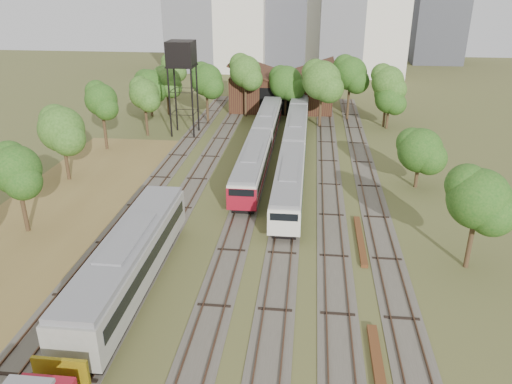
# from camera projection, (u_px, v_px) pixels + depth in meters

# --- Properties ---
(ground) EXTENTS (240.00, 240.00, 0.00)m
(ground) POSITION_uv_depth(u_px,v_px,m) (237.00, 341.00, 29.47)
(ground) COLOR #475123
(ground) RESTS_ON ground
(dry_grass_patch) EXTENTS (14.00, 60.00, 0.04)m
(dry_grass_patch) POSITION_uv_depth(u_px,v_px,m) (22.00, 255.00, 38.59)
(dry_grass_patch) COLOR brown
(dry_grass_patch) RESTS_ON ground
(tracks) EXTENTS (24.60, 80.00, 0.19)m
(tracks) POSITION_uv_depth(u_px,v_px,m) (265.00, 182.00, 52.34)
(tracks) COLOR #4C473D
(tracks) RESTS_ON ground
(railcar_red_set) EXTENTS (2.72, 34.57, 3.35)m
(railcar_red_set) POSITION_uv_depth(u_px,v_px,m) (261.00, 141.00, 59.59)
(railcar_red_set) COLOR black
(railcar_red_set) RESTS_ON ground
(railcar_green_set) EXTENTS (2.68, 52.08, 3.31)m
(railcar_green_set) POSITION_uv_depth(u_px,v_px,m) (296.00, 132.00, 63.20)
(railcar_green_set) COLOR black
(railcar_green_set) RESTS_ON ground
(railcar_rear) EXTENTS (2.85, 16.08, 3.52)m
(railcar_rear) POSITION_uv_depth(u_px,v_px,m) (277.00, 92.00, 84.43)
(railcar_rear) COLOR black
(railcar_rear) RESTS_ON ground
(old_grey_coach) EXTENTS (3.19, 18.00, 3.95)m
(old_grey_coach) POSITION_uv_depth(u_px,v_px,m) (130.00, 261.00, 33.69)
(old_grey_coach) COLOR black
(old_grey_coach) RESTS_ON ground
(water_tower) EXTENTS (3.57, 3.57, 12.33)m
(water_tower) POSITION_uv_depth(u_px,v_px,m) (181.00, 56.00, 64.49)
(water_tower) COLOR black
(water_tower) RESTS_ON ground
(rail_pile_near) EXTENTS (0.58, 8.70, 0.29)m
(rail_pile_near) POSITION_uv_depth(u_px,v_px,m) (380.00, 379.00, 26.50)
(rail_pile_near) COLOR brown
(rail_pile_near) RESTS_ON ground
(rail_pile_far) EXTENTS (0.51, 8.21, 0.27)m
(rail_pile_far) POSITION_uv_depth(u_px,v_px,m) (360.00, 240.00, 40.55)
(rail_pile_far) COLOR brown
(rail_pile_far) RESTS_ON ground
(maintenance_shed) EXTENTS (16.45, 11.55, 7.58)m
(maintenance_shed) POSITION_uv_depth(u_px,v_px,m) (282.00, 90.00, 81.34)
(maintenance_shed) COLOR #321612
(maintenance_shed) RESTS_ON ground
(tree_band_left) EXTENTS (7.64, 74.02, 8.18)m
(tree_band_left) POSITION_uv_depth(u_px,v_px,m) (84.00, 124.00, 53.32)
(tree_band_left) COLOR #382616
(tree_band_left) RESTS_ON ground
(tree_band_far) EXTENTS (37.10, 10.49, 9.30)m
(tree_band_far) POSITION_uv_depth(u_px,v_px,m) (284.00, 79.00, 72.63)
(tree_band_far) COLOR #382616
(tree_band_far) RESTS_ON ground
(tree_band_right) EXTENTS (5.35, 41.35, 7.70)m
(tree_band_right) POSITION_uv_depth(u_px,v_px,m) (423.00, 142.00, 49.93)
(tree_band_right) COLOR #382616
(tree_band_right) RESTS_ON ground
(tower_far_right) EXTENTS (12.00, 12.00, 28.00)m
(tower_far_right) POSITION_uv_depth(u_px,v_px,m) (441.00, 3.00, 120.87)
(tower_far_right) COLOR #3D3E44
(tower_far_right) RESTS_ON ground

